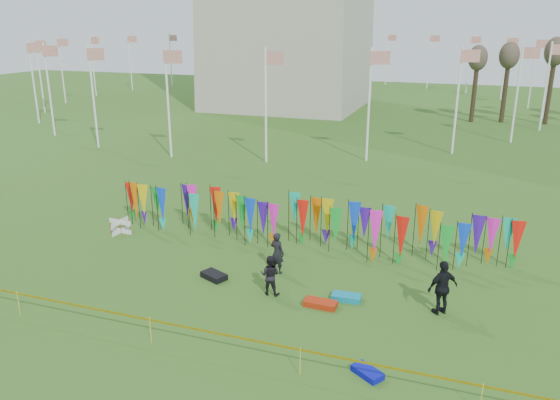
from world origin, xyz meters
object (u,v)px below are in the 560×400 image
(person_left, at_px, (277,253))
(box_kite, at_px, (120,226))
(person_mid, at_px, (270,275))
(kite_bag_red, at_px, (320,304))
(kite_bag_black, at_px, (214,276))
(kite_bag_blue, at_px, (367,372))
(person_right, at_px, (443,288))
(kite_bag_turquoise, at_px, (346,297))

(person_left, bearing_deg, box_kite, 7.40)
(person_left, xyz_separation_m, person_mid, (0.37, -1.82, -0.09))
(kite_bag_red, bearing_deg, kite_bag_black, 170.65)
(kite_bag_blue, bearing_deg, person_right, 68.24)
(person_right, height_order, kite_bag_blue, person_right)
(person_right, xyz_separation_m, kite_bag_black, (-8.61, -0.17, -0.87))
(person_mid, height_order, kite_bag_turquoise, person_mid)
(person_left, height_order, person_right, person_right)
(person_right, distance_m, kite_bag_blue, 4.74)
(kite_bag_turquoise, distance_m, kite_bag_red, 1.09)
(kite_bag_red, bearing_deg, person_left, 138.46)
(person_right, height_order, kite_bag_red, person_right)
(person_mid, xyz_separation_m, kite_bag_blue, (4.35, -3.69, -0.67))
(person_left, distance_m, kite_bag_black, 2.66)
(person_left, height_order, person_mid, person_left)
(person_left, xyz_separation_m, kite_bag_black, (-2.17, -1.37, -0.74))
(kite_bag_blue, bearing_deg, kite_bag_turquoise, 110.55)
(kite_bag_blue, distance_m, kite_bag_black, 8.04)
(person_left, relative_size, kite_bag_red, 1.48)
(box_kite, height_order, kite_bag_black, box_kite)
(person_right, distance_m, kite_bag_black, 8.66)
(person_right, xyz_separation_m, kite_bag_red, (-4.06, -0.92, -0.88))
(kite_bag_red, relative_size, kite_bag_black, 1.14)
(person_left, xyz_separation_m, kite_bag_turquoise, (3.15, -1.34, -0.75))
(box_kite, bearing_deg, person_mid, -20.70)
(person_left, bearing_deg, kite_bag_black, 49.84)
(person_mid, xyz_separation_m, kite_bag_turquoise, (2.78, 0.48, -0.66))
(person_left, relative_size, kite_bag_turquoise, 1.63)
(kite_bag_blue, relative_size, kite_bag_black, 0.90)
(box_kite, height_order, kite_bag_turquoise, box_kite)
(person_mid, distance_m, kite_bag_black, 2.66)
(kite_bag_blue, height_order, kite_bag_black, kite_bag_black)
(kite_bag_turquoise, bearing_deg, kite_bag_blue, -69.45)
(kite_bag_turquoise, bearing_deg, kite_bag_black, -179.76)
(kite_bag_red, distance_m, kite_bag_black, 4.61)
(kite_bag_turquoise, height_order, kite_bag_blue, kite_bag_turquoise)
(kite_bag_black, bearing_deg, person_left, 32.22)
(person_right, bearing_deg, kite_bag_blue, 28.86)
(box_kite, xyz_separation_m, person_mid, (8.89, -3.36, 0.41))
(person_right, bearing_deg, kite_bag_turquoise, -36.74)
(kite_bag_blue, xyz_separation_m, kite_bag_black, (-6.88, 4.15, 0.02))
(box_kite, xyz_separation_m, kite_bag_black, (6.35, -2.90, -0.24))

